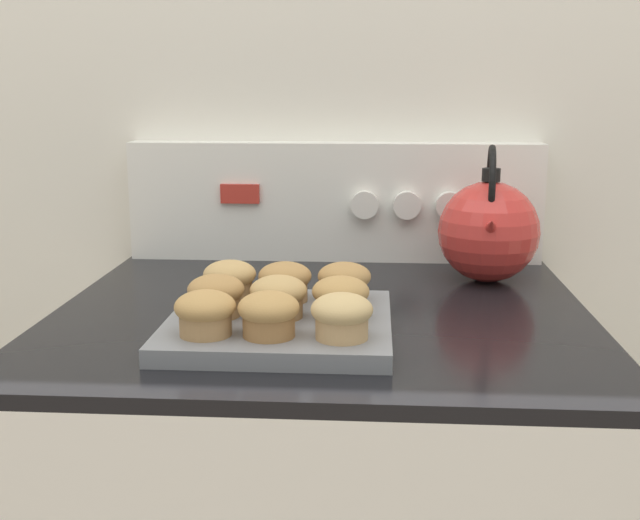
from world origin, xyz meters
name	(u,v)px	position (x,y,z in m)	size (l,w,h in m)	color
wall_back	(336,97)	(0.00, 0.73, 1.20)	(8.00, 0.05, 2.40)	silver
control_panel	(336,202)	(0.00, 0.68, 1.02)	(0.72, 0.07, 0.21)	white
muffin_pan	(280,325)	(-0.04, 0.24, 0.93)	(0.27, 0.27, 0.02)	slate
muffin_r0_c0	(205,312)	(-0.12, 0.16, 0.97)	(0.07, 0.07, 0.05)	#A37A4C
muffin_r0_c1	(269,314)	(-0.05, 0.16, 0.97)	(0.07, 0.07, 0.05)	olive
muffin_r0_c2	(342,316)	(0.04, 0.16, 0.97)	(0.07, 0.07, 0.05)	tan
muffin_r1_c0	(216,295)	(-0.12, 0.24, 0.97)	(0.07, 0.07, 0.05)	#A37A4C
muffin_r1_c1	(278,296)	(-0.05, 0.24, 0.97)	(0.07, 0.07, 0.05)	#A37A4C
muffin_r1_c2	(341,297)	(0.03, 0.24, 0.97)	(0.07, 0.07, 0.05)	#A37A4C
muffin_r2_c0	(230,279)	(-0.12, 0.32, 0.97)	(0.07, 0.07, 0.05)	#A37A4C
muffin_r2_c1	(285,281)	(-0.05, 0.31, 0.97)	(0.07, 0.07, 0.05)	tan
muffin_r2_c2	(344,281)	(0.03, 0.32, 0.97)	(0.07, 0.07, 0.05)	olive
tea_kettle	(489,230)	(0.25, 0.53, 1.00)	(0.16, 0.19, 0.21)	red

